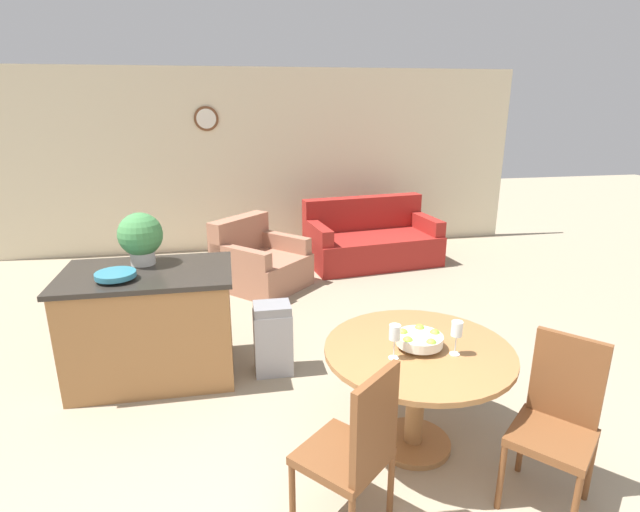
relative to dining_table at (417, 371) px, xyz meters
The scene contains 13 objects.
wall_back 5.08m from the dining_table, 97.22° to the left, with size 8.00×0.09×2.70m.
dining_table is the anchor object (origin of this frame).
dining_chair_near_left 0.84m from the dining_table, 132.84° to the right, with size 0.59×0.59×1.01m.
dining_chair_near_right 0.84m from the dining_table, 42.84° to the right, with size 0.59×0.59×1.01m.
fruit_bowl 0.23m from the dining_table, 104.06° to the left, with size 0.30×0.30×0.11m.
wine_glass_left 0.40m from the dining_table, 154.71° to the right, with size 0.07×0.07×0.22m.
wine_glass_right 0.40m from the dining_table, 32.10° to the right, with size 0.07×0.07×0.22m.
kitchen_island 2.23m from the dining_table, 145.08° to the left, with size 1.35×0.86×0.94m.
teal_bowl 2.34m from the dining_table, 151.41° to the left, with size 0.30×0.30×0.07m.
potted_plant 2.46m from the dining_table, 141.82° to the left, with size 0.36×0.36×0.44m.
trash_bin 1.44m from the dining_table, 126.22° to the left, with size 0.32×0.25×0.63m.
couch 4.04m from the dining_table, 78.01° to the left, with size 1.92×1.20×0.89m.
armchair 3.36m from the dining_table, 104.02° to the left, with size 1.30×1.30×0.85m.
Camera 1 is at (-0.52, -1.51, 2.26)m, focal length 28.00 mm.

